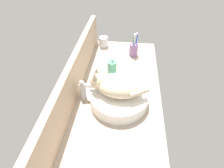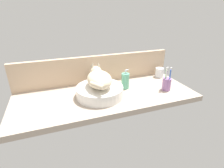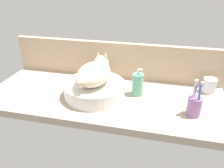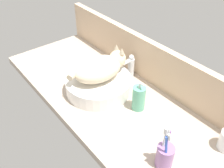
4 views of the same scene
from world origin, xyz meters
TOP-DOWN VIEW (x-y plane):
  - ground_plane at (0.00, 0.00)cm, footprint 132.12×54.15cm
  - backsplash_panel at (0.00, 25.27)cm, footprint 132.12×3.60cm
  - sink_basin at (-5.02, -1.91)cm, footprint 33.68×33.68cm
  - cat at (-5.02, -0.54)cm, footprint 18.40×32.18cm
  - faucet at (-4.01, 18.30)cm, footprint 3.60×11.84cm
  - soap_dispenser at (17.79, 4.68)cm, footprint 6.14×6.14cm
  - toothbrush_cup at (46.35, -9.25)cm, footprint 6.60×6.60cm
  - water_glass at (57.07, 16.31)cm, footprint 7.43×7.43cm

SIDE VIEW (x-z plane):
  - ground_plane at x=0.00cm, z-range -4.00..0.00cm
  - water_glass at x=57.07cm, z-range -0.47..7.93cm
  - sink_basin at x=-5.02cm, z-range 0.00..7.60cm
  - toothbrush_cup at x=46.35cm, z-range -3.85..14.82cm
  - soap_dispenser at x=17.79cm, z-range -1.54..14.07cm
  - faucet at x=-4.01cm, z-range 0.50..14.10cm
  - backsplash_panel at x=0.00cm, z-range 0.00..22.70cm
  - cat at x=-5.02cm, z-range 6.36..20.36cm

